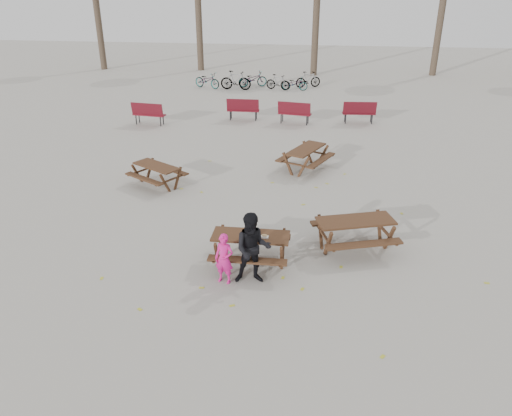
# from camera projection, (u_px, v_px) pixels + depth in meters

# --- Properties ---
(ground) EXTENTS (80.00, 80.00, 0.00)m
(ground) POSITION_uv_depth(u_px,v_px,m) (251.00, 263.00, 11.92)
(ground) COLOR gray
(ground) RESTS_ON ground
(main_picnic_table) EXTENTS (1.80, 1.45, 0.78)m
(main_picnic_table) POSITION_uv_depth(u_px,v_px,m) (251.00, 242.00, 11.67)
(main_picnic_table) COLOR #392014
(main_picnic_table) RESTS_ON ground
(food_tray) EXTENTS (0.18, 0.11, 0.03)m
(food_tray) POSITION_uv_depth(u_px,v_px,m) (265.00, 237.00, 11.47)
(food_tray) COLOR silver
(food_tray) RESTS_ON main_picnic_table
(bread_roll) EXTENTS (0.14, 0.06, 0.05)m
(bread_roll) POSITION_uv_depth(u_px,v_px,m) (265.00, 235.00, 11.45)
(bread_roll) COLOR tan
(bread_roll) RESTS_ON food_tray
(soda_bottle) EXTENTS (0.07, 0.07, 0.17)m
(soda_bottle) POSITION_uv_depth(u_px,v_px,m) (242.00, 236.00, 11.41)
(soda_bottle) COLOR silver
(soda_bottle) RESTS_ON main_picnic_table
(child) EXTENTS (0.49, 0.38, 1.19)m
(child) POSITION_uv_depth(u_px,v_px,m) (224.00, 259.00, 10.98)
(child) COLOR #DF1B83
(child) RESTS_ON ground
(adult) EXTENTS (0.90, 0.75, 1.68)m
(adult) POSITION_uv_depth(u_px,v_px,m) (253.00, 249.00, 10.88)
(adult) COLOR black
(adult) RESTS_ON ground
(picnic_table_east) EXTENTS (2.25, 2.01, 0.81)m
(picnic_table_east) POSITION_uv_depth(u_px,v_px,m) (354.00, 234.00, 12.40)
(picnic_table_east) COLOR #392014
(picnic_table_east) RESTS_ON ground
(picnic_table_north) EXTENTS (2.06, 1.96, 0.70)m
(picnic_table_north) POSITION_uv_depth(u_px,v_px,m) (157.00, 175.00, 16.14)
(picnic_table_north) COLOR #392014
(picnic_table_north) RESTS_ON ground
(picnic_table_far) EXTENTS (2.07, 2.24, 0.77)m
(picnic_table_far) POSITION_uv_depth(u_px,v_px,m) (306.00, 159.00, 17.46)
(picnic_table_far) COLOR #392014
(picnic_table_far) RESTS_ON ground
(park_bench_row) EXTENTS (11.07, 2.07, 1.03)m
(park_bench_row) POSITION_uv_depth(u_px,v_px,m) (262.00, 112.00, 22.88)
(park_bench_row) COLOR maroon
(park_bench_row) RESTS_ON ground
(bicycle_row) EXTENTS (7.73, 2.06, 1.10)m
(bicycle_row) POSITION_uv_depth(u_px,v_px,m) (256.00, 81.00, 29.69)
(bicycle_row) COLOR black
(bicycle_row) RESTS_ON ground
(fallen_leaves) EXTENTS (11.00, 11.00, 0.01)m
(fallen_leaves) POSITION_uv_depth(u_px,v_px,m) (280.00, 218.00, 14.11)
(fallen_leaves) COLOR gold
(fallen_leaves) RESTS_ON ground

